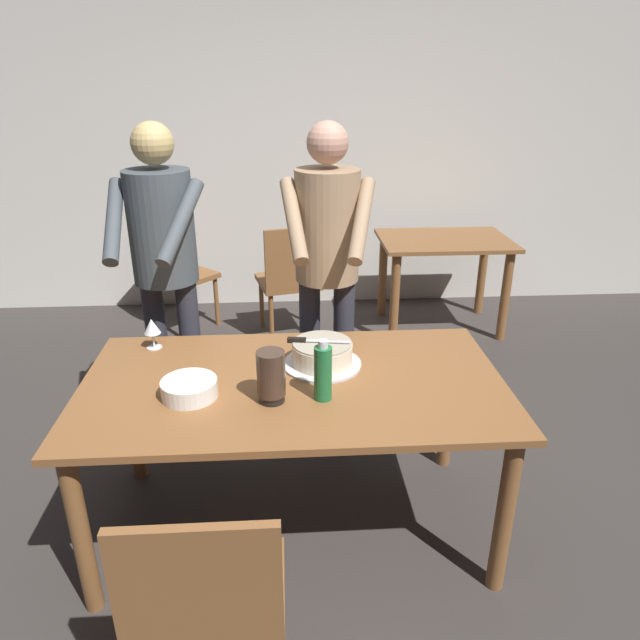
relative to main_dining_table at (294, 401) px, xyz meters
The scene contains 15 objects.
ground_plane 0.65m from the main_dining_table, ahead, with size 14.00×14.00×0.00m, color #383330.
back_wall 2.97m from the main_dining_table, 90.00° to the left, with size 10.00×0.12×2.70m, color silver.
main_dining_table is the anchor object (origin of this frame).
cake_on_platter 0.24m from the main_dining_table, 45.40° to the left, with size 0.34×0.34×0.11m.
cake_knife 0.26m from the main_dining_table, 67.72° to the left, with size 0.27×0.06×0.02m.
plate_stack 0.44m from the main_dining_table, 166.57° to the right, with size 0.22×0.22×0.07m.
wine_glass_near 0.75m from the main_dining_table, 150.79° to the left, with size 0.08×0.08×0.14m.
water_bottle 0.28m from the main_dining_table, 52.27° to the right, with size 0.07×0.07×0.25m.
hurricane_lamp 0.27m from the main_dining_table, 119.38° to the right, with size 0.11×0.11×0.21m.
person_cutting_cake 0.83m from the main_dining_table, 74.51° to the left, with size 0.47×0.56×1.72m.
person_standing_beside 1.04m from the main_dining_table, 130.85° to the left, with size 0.46×0.57×1.72m.
chair_near_side 0.91m from the main_dining_table, 107.44° to the right, with size 0.44×0.44×0.90m.
background_table 2.51m from the main_dining_table, 60.86° to the left, with size 1.00×0.70×0.74m.
background_chair_0 2.08m from the main_dining_table, 89.45° to the left, with size 0.53×0.53×0.90m.
background_chair_1 2.56m from the main_dining_table, 110.64° to the left, with size 0.62×0.62×0.90m.
Camera 1 is at (-0.02, -2.10, 1.92)m, focal length 32.48 mm.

